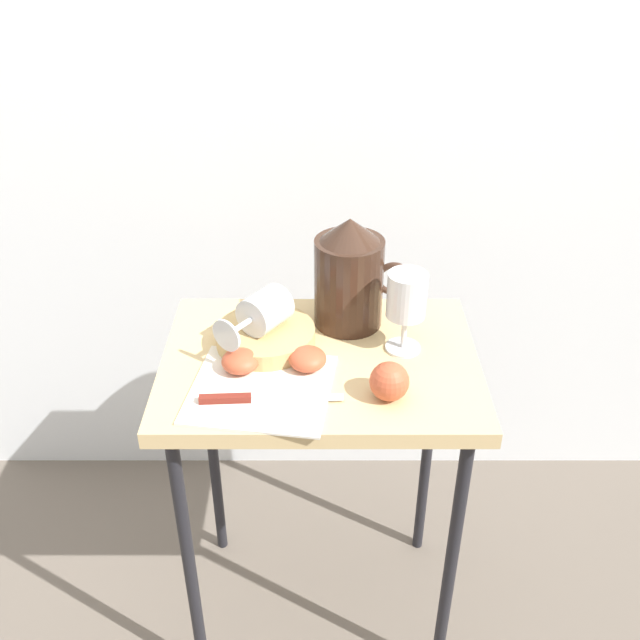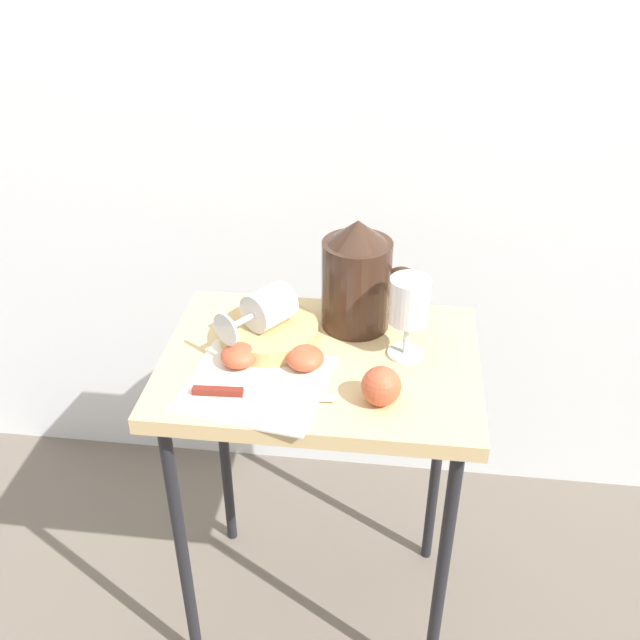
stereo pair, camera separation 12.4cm
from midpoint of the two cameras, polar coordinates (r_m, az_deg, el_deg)
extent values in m
plane|color=#665B51|center=(1.78, -2.15, -21.58)|extent=(6.00, 6.00, 0.00)
cube|color=white|center=(1.58, -2.32, 16.63)|extent=(2.40, 0.03, 2.01)
cube|color=tan|center=(1.29, -2.75, -3.65)|extent=(0.57, 0.41, 0.03)
cylinder|color=black|center=(1.44, -12.91, -18.70)|extent=(0.02, 0.02, 0.66)
cylinder|color=black|center=(1.42, 7.76, -19.00)|extent=(0.02, 0.02, 0.66)
cylinder|color=black|center=(1.67, -10.71, -9.84)|extent=(0.02, 0.02, 0.66)
cylinder|color=black|center=(1.65, 6.44, -9.96)|extent=(0.02, 0.02, 0.66)
cube|color=silver|center=(1.22, -7.65, -5.54)|extent=(0.26, 0.25, 0.00)
cylinder|color=tan|center=(1.32, -7.03, -1.42)|extent=(0.18, 0.18, 0.03)
cylinder|color=#382319|center=(1.34, -0.35, 2.91)|extent=(0.13, 0.13, 0.17)
cylinder|color=#D1661E|center=(1.35, -0.34, 1.64)|extent=(0.12, 0.12, 0.10)
cone|color=#382319|center=(1.29, -0.36, 7.11)|extent=(0.11, 0.11, 0.04)
torus|color=#382319|center=(1.33, 3.21, 3.23)|extent=(0.07, 0.01, 0.07)
cylinder|color=silver|center=(1.31, 3.92, -2.30)|extent=(0.06, 0.06, 0.00)
cylinder|color=silver|center=(1.29, 3.98, -0.98)|extent=(0.01, 0.01, 0.07)
cylinder|color=silver|center=(1.25, 4.11, 1.90)|extent=(0.07, 0.07, 0.08)
cylinder|color=#D1661E|center=(1.26, 4.08, 1.18)|extent=(0.06, 0.06, 0.04)
cylinder|color=silver|center=(1.29, -7.13, 0.69)|extent=(0.11, 0.11, 0.07)
cylinder|color=silver|center=(1.25, -9.29, -0.66)|extent=(0.04, 0.05, 0.01)
cylinder|color=silver|center=(1.23, -10.33, -1.31)|extent=(0.05, 0.04, 0.06)
ellipsoid|color=#C15133|center=(1.25, -9.17, -3.34)|extent=(0.07, 0.07, 0.04)
ellipsoid|color=#C15133|center=(1.24, -3.86, -3.20)|extent=(0.07, 0.07, 0.04)
sphere|color=#C15133|center=(1.17, 2.53, -5.01)|extent=(0.07, 0.07, 0.07)
cube|color=silver|center=(1.18, -4.81, -6.35)|extent=(0.15, 0.02, 0.00)
cube|color=maroon|center=(1.19, -10.55, -6.28)|extent=(0.09, 0.02, 0.01)
camera|label=1|loc=(0.06, -92.86, -1.81)|focal=40.22mm
camera|label=2|loc=(0.06, 87.14, 1.81)|focal=40.22mm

